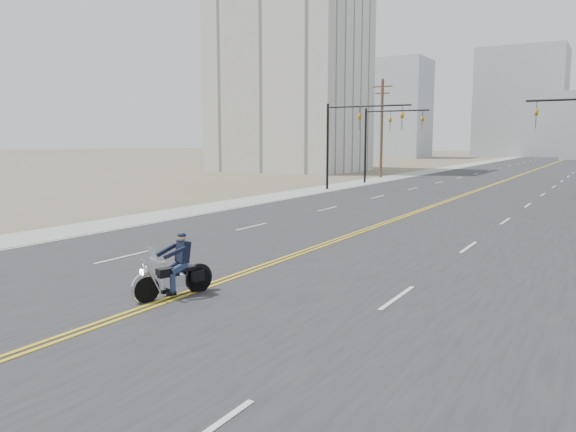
# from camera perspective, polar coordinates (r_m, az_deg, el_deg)

# --- Properties ---
(ground_plane) EXTENTS (400.00, 400.00, 0.00)m
(ground_plane) POSITION_cam_1_polar(r_m,az_deg,el_deg) (14.29, -14.33, -9.14)
(ground_plane) COLOR #776D56
(ground_plane) RESTS_ON ground
(road) EXTENTS (20.00, 200.00, 0.01)m
(road) POSITION_cam_1_polar(r_m,az_deg,el_deg) (80.34, 23.54, 4.20)
(road) COLOR #303033
(road) RESTS_ON ground
(sidewalk_left) EXTENTS (3.00, 200.00, 0.01)m
(sidewalk_left) POSITION_cam_1_polar(r_m,az_deg,el_deg) (82.52, 15.57, 4.64)
(sidewalk_left) COLOR #A5A5A0
(sidewalk_left) RESTS_ON ground
(traffic_mast_left) EXTENTS (7.10, 0.26, 7.00)m
(traffic_mast_left) POSITION_cam_1_polar(r_m,az_deg,el_deg) (45.65, 6.35, 8.77)
(traffic_mast_left) COLOR black
(traffic_mast_left) RESTS_ON ground
(traffic_mast_far) EXTENTS (6.10, 0.26, 7.00)m
(traffic_mast_far) POSITION_cam_1_polar(r_m,az_deg,el_deg) (53.17, 9.59, 8.49)
(traffic_mast_far) COLOR black
(traffic_mast_far) RESTS_ON ground
(utility_pole_left) EXTENTS (2.20, 0.30, 10.50)m
(utility_pole_left) POSITION_cam_1_polar(r_m,az_deg,el_deg) (61.79, 9.49, 8.94)
(utility_pole_left) COLOR brown
(utility_pole_left) RESTS_ON ground
(apartment_block) EXTENTS (18.00, 14.00, 30.00)m
(apartment_block) POSITION_cam_1_polar(r_m,az_deg,el_deg) (75.63, 0.20, 16.05)
(apartment_block) COLOR silver
(apartment_block) RESTS_ON ground
(haze_bldg_a) EXTENTS (14.00, 12.00, 22.00)m
(haze_bldg_a) POSITION_cam_1_polar(r_m,az_deg,el_deg) (132.60, 10.90, 10.61)
(haze_bldg_a) COLOR #B7BCC6
(haze_bldg_a) RESTS_ON ground
(haze_bldg_d) EXTENTS (20.00, 15.00, 26.00)m
(haze_bldg_d) POSITION_cam_1_polar(r_m,az_deg,el_deg) (151.47, 22.56, 10.55)
(haze_bldg_d) COLOR #ADB2B7
(haze_bldg_d) RESTS_ON ground
(haze_bldg_f) EXTENTS (12.00, 12.00, 16.00)m
(haze_bldg_f) POSITION_cam_1_polar(r_m,az_deg,el_deg) (151.93, 7.40, 9.17)
(haze_bldg_f) COLOR #ADB2B7
(haze_bldg_f) RESTS_ON ground
(motorcyclist) EXTENTS (1.57, 2.34, 1.68)m
(motorcyclist) POSITION_cam_1_polar(r_m,az_deg,el_deg) (14.95, -11.63, -4.98)
(motorcyclist) COLOR black
(motorcyclist) RESTS_ON ground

